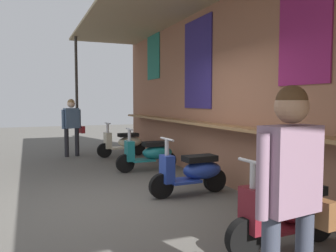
{
  "coord_description": "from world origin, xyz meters",
  "views": [
    {
      "loc": [
        4.98,
        -1.45,
        1.55
      ],
      "look_at": [
        -0.7,
        0.89,
        1.11
      ],
      "focal_mm": 36.69,
      "sensor_mm": 36.0,
      "label": 1
    }
  ],
  "objects_px": {
    "scooter_teal": "(150,153)",
    "scooter_blue": "(193,171)",
    "scooter_maroon": "(289,212)",
    "shopper_with_handbag": "(72,122)",
    "scooter_cream": "(124,143)",
    "shopper_browsing": "(291,184)"
  },
  "relations": [
    {
      "from": "scooter_blue",
      "to": "shopper_with_handbag",
      "type": "xyz_separation_m",
      "value": [
        -4.89,
        -1.36,
        0.59
      ]
    },
    {
      "from": "scooter_teal",
      "to": "scooter_blue",
      "type": "relative_size",
      "value": 1.0
    },
    {
      "from": "shopper_browsing",
      "to": "scooter_cream",
      "type": "bearing_deg",
      "value": -13.95
    },
    {
      "from": "scooter_cream",
      "to": "shopper_with_handbag",
      "type": "xyz_separation_m",
      "value": [
        -0.55,
        -1.36,
        0.59
      ]
    },
    {
      "from": "scooter_blue",
      "to": "shopper_browsing",
      "type": "height_order",
      "value": "shopper_browsing"
    },
    {
      "from": "scooter_cream",
      "to": "scooter_teal",
      "type": "xyz_separation_m",
      "value": [
        2.2,
        0.0,
        0.0
      ]
    },
    {
      "from": "scooter_teal",
      "to": "shopper_browsing",
      "type": "xyz_separation_m",
      "value": [
        5.42,
        -0.93,
        0.61
      ]
    },
    {
      "from": "scooter_blue",
      "to": "scooter_maroon",
      "type": "distance_m",
      "value": 2.25
    },
    {
      "from": "scooter_maroon",
      "to": "scooter_blue",
      "type": "bearing_deg",
      "value": -92.35
    },
    {
      "from": "scooter_maroon",
      "to": "shopper_browsing",
      "type": "distance_m",
      "value": 1.52
    },
    {
      "from": "scooter_blue",
      "to": "shopper_browsing",
      "type": "bearing_deg",
      "value": 71.96
    },
    {
      "from": "scooter_maroon",
      "to": "scooter_teal",
      "type": "bearing_deg",
      "value": -92.35
    },
    {
      "from": "scooter_teal",
      "to": "scooter_maroon",
      "type": "height_order",
      "value": "same"
    },
    {
      "from": "shopper_with_handbag",
      "to": "scooter_cream",
      "type": "bearing_deg",
      "value": -127.78
    },
    {
      "from": "shopper_with_handbag",
      "to": "shopper_browsing",
      "type": "bearing_deg",
      "value": 167.22
    },
    {
      "from": "scooter_blue",
      "to": "scooter_maroon",
      "type": "relative_size",
      "value": 1.0
    },
    {
      "from": "scooter_blue",
      "to": "shopper_browsing",
      "type": "distance_m",
      "value": 3.46
    },
    {
      "from": "scooter_blue",
      "to": "shopper_browsing",
      "type": "relative_size",
      "value": 0.85
    },
    {
      "from": "scooter_cream",
      "to": "scooter_maroon",
      "type": "xyz_separation_m",
      "value": [
        6.59,
        0.0,
        0.0
      ]
    },
    {
      "from": "scooter_teal",
      "to": "shopper_browsing",
      "type": "bearing_deg",
      "value": 79.88
    },
    {
      "from": "scooter_cream",
      "to": "shopper_with_handbag",
      "type": "relative_size",
      "value": 0.87
    },
    {
      "from": "scooter_teal",
      "to": "shopper_with_handbag",
      "type": "distance_m",
      "value": 3.12
    }
  ]
}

